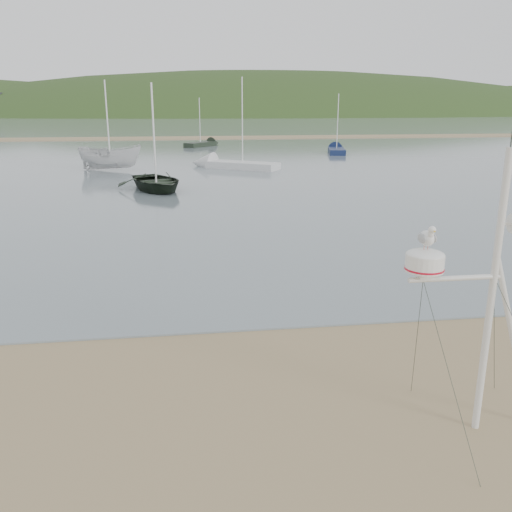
{
  "coord_description": "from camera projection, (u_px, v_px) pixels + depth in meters",
  "views": [
    {
      "loc": [
        1.03,
        -6.84,
        4.82
      ],
      "look_at": [
        2.13,
        1.0,
        2.57
      ],
      "focal_mm": 38.0,
      "sensor_mm": 36.0,
      "label": 1
    }
  ],
  "objects": [
    {
      "name": "sailboat_dark_mid",
      "position": [
        208.0,
        143.0,
        61.58
      ],
      "size": [
        4.68,
        5.28,
        5.7
      ],
      "color": "black",
      "rests_on": "ground"
    },
    {
      "name": "far_cottages",
      "position": [
        183.0,
        105.0,
        193.7
      ],
      "size": [
        294.4,
        6.3,
        8.0
      ],
      "color": "silver",
      "rests_on": "ground"
    },
    {
      "name": "boat_dark",
      "position": [
        154.0,
        146.0,
        29.73
      ],
      "size": [
        3.64,
        2.21,
        4.92
      ],
      "primitive_type": "imported",
      "rotation": [
        0.0,
        0.0,
        0.37
      ],
      "color": "black",
      "rests_on": "water"
    },
    {
      "name": "mast_rig",
      "position": [
        482.0,
        355.0,
        7.95
      ],
      "size": [
        2.29,
        2.44,
        5.17
      ],
      "color": "silver",
      "rests_on": "ground"
    },
    {
      "name": "water",
      "position": [
        174.0,
        122.0,
        133.42
      ],
      "size": [
        560.0,
        256.0,
        0.04
      ],
      "primitive_type": "cube",
      "color": "slate",
      "rests_on": "ground"
    },
    {
      "name": "sailboat_white_near",
      "position": [
        220.0,
        164.0,
        41.15
      ],
      "size": [
        6.94,
        5.52,
        7.16
      ],
      "color": "silver",
      "rests_on": "ground"
    },
    {
      "name": "sandbar",
      "position": [
        171.0,
        138.0,
        74.35
      ],
      "size": [
        560.0,
        7.0,
        0.07
      ],
      "primitive_type": "cube",
      "color": "#8C7450",
      "rests_on": "water"
    },
    {
      "name": "ground",
      "position": [
        118.0,
        454.0,
        7.7
      ],
      "size": [
        560.0,
        560.0,
        0.0
      ],
      "primitive_type": "plane",
      "color": "#8C7450",
      "rests_on": "ground"
    },
    {
      "name": "sailboat_blue_far",
      "position": [
        336.0,
        149.0,
        53.73
      ],
      "size": [
        2.77,
        6.23,
        6.05
      ],
      "color": "#131F43",
      "rests_on": "ground"
    },
    {
      "name": "boat_white",
      "position": [
        109.0,
        137.0,
        38.85
      ],
      "size": [
        2.28,
        2.24,
        4.8
      ],
      "primitive_type": "imported",
      "rotation": [
        0.0,
        0.0,
        1.29
      ],
      "color": "silver",
      "rests_on": "water"
    },
    {
      "name": "hill_ridge",
      "position": [
        219.0,
        160.0,
        239.4
      ],
      "size": [
        620.0,
        180.0,
        80.0
      ],
      "color": "#223817",
      "rests_on": "ground"
    }
  ]
}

